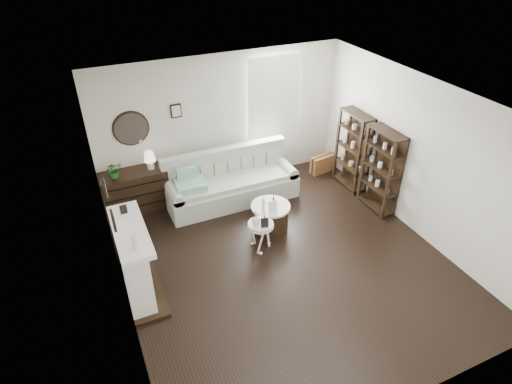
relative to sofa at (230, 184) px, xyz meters
name	(u,v)px	position (x,y,z in m)	size (l,w,h in m)	color
room	(257,106)	(0.86, 0.62, 1.27)	(5.50, 5.50, 5.50)	black
fireplace	(134,263)	(-2.19, -1.78, 0.21)	(0.50, 1.40, 1.84)	white
shelf_unit_far	(353,150)	(2.45, -0.53, 0.47)	(0.30, 0.80, 1.60)	black
shelf_unit_near	(381,171)	(2.45, -1.43, 0.47)	(0.30, 0.80, 1.60)	black
sofa	(230,184)	(0.00, 0.00, 0.00)	(2.55, 0.88, 0.99)	#ABB5A2
quilt	(191,185)	(-0.83, -0.13, 0.25)	(0.55, 0.45, 0.14)	#27925E
suitcase	(322,164)	(2.22, 0.16, -0.14)	(0.57, 0.19, 0.38)	brown
dresser	(135,191)	(-1.77, 0.39, 0.08)	(1.21, 0.52, 0.81)	black
table_lamp	(150,160)	(-1.42, 0.39, 0.65)	(0.22, 0.22, 0.35)	beige
potted_plant	(114,170)	(-2.08, 0.34, 0.63)	(0.27, 0.24, 0.30)	#195418
drum_table	(270,217)	(0.29, -1.20, -0.08)	(0.70, 0.70, 0.49)	black
pedestal_table	(261,226)	(-0.10, -1.65, 0.15)	(0.44, 0.44, 0.53)	silver
eiffel_drum	(273,199)	(0.37, -1.15, 0.25)	(0.11, 0.11, 0.19)	black
bottle_drum	(264,204)	(0.12, -1.28, 0.30)	(0.07, 0.07, 0.28)	silver
card_frame_drum	(273,207)	(0.25, -1.38, 0.26)	(0.16, 0.01, 0.21)	silver
eiffel_ped	(265,217)	(-0.02, -1.62, 0.28)	(0.09, 0.09, 0.16)	black
flask_ped	(256,218)	(-0.18, -1.63, 0.32)	(0.14, 0.14, 0.25)	silver
card_frame_ped	(265,223)	(-0.08, -1.76, 0.28)	(0.13, 0.01, 0.17)	black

